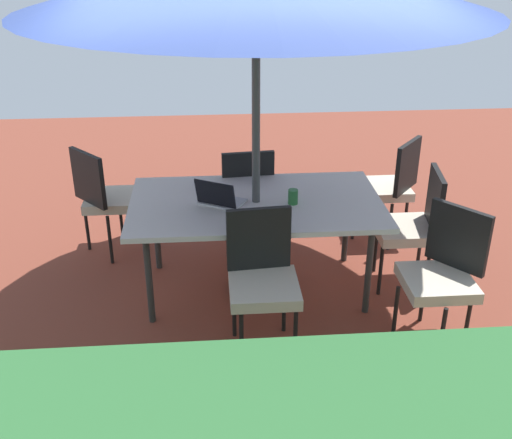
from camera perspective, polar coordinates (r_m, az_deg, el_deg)
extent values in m
cube|color=brown|center=(5.03, 0.00, -6.46)|extent=(10.00, 10.00, 0.02)
cube|color=silver|center=(4.66, 0.00, 1.49)|extent=(1.91, 1.09, 0.04)
cylinder|color=#333333|center=(5.30, 8.37, -0.29)|extent=(0.05, 0.05, 0.73)
cylinder|color=#333333|center=(5.20, -9.23, -0.90)|extent=(0.05, 0.05, 0.73)
cylinder|color=#333333|center=(4.63, 10.42, -4.61)|extent=(0.05, 0.05, 0.73)
cylinder|color=#333333|center=(4.51, -9.90, -5.43)|extent=(0.05, 0.05, 0.73)
cylinder|color=#4C4C4C|center=(4.48, 0.00, 7.49)|extent=(0.06, 0.06, 2.54)
cylinder|color=black|center=(5.01, 0.00, -6.07)|extent=(0.44, 0.44, 0.06)
cube|color=beige|center=(5.52, -13.17, 1.80)|extent=(0.46, 0.46, 0.08)
cube|color=black|center=(5.32, -15.32, 3.73)|extent=(0.32, 0.35, 0.45)
cylinder|color=black|center=(5.59, -10.35, -0.64)|extent=(0.03, 0.03, 0.45)
cylinder|color=black|center=(5.86, -12.45, 0.46)|extent=(0.03, 0.03, 0.45)
cylinder|color=black|center=(5.41, -13.39, -1.86)|extent=(0.03, 0.03, 0.45)
cylinder|color=black|center=(5.69, -15.41, -0.67)|extent=(0.03, 0.03, 0.45)
cube|color=beige|center=(4.99, 13.57, -0.93)|extent=(0.46, 0.46, 0.08)
cube|color=black|center=(4.92, 16.30, 1.75)|extent=(0.10, 0.44, 0.45)
cylinder|color=black|center=(5.24, 11.06, -2.57)|extent=(0.03, 0.03, 0.45)
cylinder|color=black|center=(4.93, 11.49, -4.57)|extent=(0.03, 0.03, 0.45)
cylinder|color=black|center=(5.30, 14.92, -2.66)|extent=(0.03, 0.03, 0.45)
cylinder|color=black|center=(4.99, 15.59, -4.64)|extent=(0.03, 0.03, 0.45)
cube|color=beige|center=(5.44, -1.06, 2.13)|extent=(0.46, 0.46, 0.08)
cube|color=black|center=(5.14, -0.73, 3.90)|extent=(0.44, 0.08, 0.45)
cylinder|color=black|center=(5.73, 0.47, 0.54)|extent=(0.03, 0.03, 0.45)
cylinder|color=black|center=(5.69, -3.11, 0.28)|extent=(0.03, 0.03, 0.45)
cylinder|color=black|center=(5.42, 1.13, -1.07)|extent=(0.03, 0.03, 0.45)
cylinder|color=black|center=(5.37, -2.65, -1.36)|extent=(0.03, 0.03, 0.45)
cube|color=beige|center=(4.34, 16.43, -5.60)|extent=(0.46, 0.46, 0.08)
cube|color=black|center=(4.38, 18.25, -1.59)|extent=(0.31, 0.36, 0.45)
cylinder|color=black|center=(4.42, 12.79, -8.60)|extent=(0.03, 0.03, 0.45)
cylinder|color=black|center=(4.28, 16.84, -10.41)|extent=(0.03, 0.03, 0.45)
cylinder|color=black|center=(4.69, 15.26, -6.75)|extent=(0.03, 0.03, 0.45)
cylinder|color=black|center=(4.56, 19.12, -8.37)|extent=(0.03, 0.03, 0.45)
cube|color=beige|center=(5.72, 11.67, 2.81)|extent=(0.46, 0.46, 0.08)
cube|color=black|center=(5.55, 13.88, 4.81)|extent=(0.31, 0.36, 0.45)
cylinder|color=black|center=(6.04, 10.63, 1.44)|extent=(0.03, 0.03, 0.45)
cylinder|color=black|center=(5.74, 9.06, 0.24)|extent=(0.03, 0.03, 0.45)
cylinder|color=black|center=(5.92, 13.75, 0.58)|extent=(0.03, 0.03, 0.45)
cylinder|color=black|center=(5.61, 12.32, -0.69)|extent=(0.03, 0.03, 0.45)
cube|color=beige|center=(4.10, 0.75, -6.42)|extent=(0.46, 0.46, 0.08)
cube|color=black|center=(4.15, 0.26, -1.79)|extent=(0.44, 0.08, 0.45)
cylinder|color=black|center=(4.08, -1.36, -11.12)|extent=(0.03, 0.03, 0.45)
cylinder|color=black|center=(4.14, 3.67, -10.60)|extent=(0.03, 0.03, 0.45)
cylinder|color=black|center=(4.37, -2.04, -8.31)|extent=(0.03, 0.03, 0.45)
cylinder|color=black|center=(4.42, 2.63, -7.87)|extent=(0.03, 0.03, 0.45)
cube|color=#B7B7BC|center=(4.64, -3.14, 1.67)|extent=(0.39, 0.35, 0.02)
cube|color=black|center=(4.50, -3.82, 2.40)|extent=(0.30, 0.20, 0.20)
cylinder|color=#286B33|center=(4.60, 3.45, 2.12)|extent=(0.07, 0.07, 0.11)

